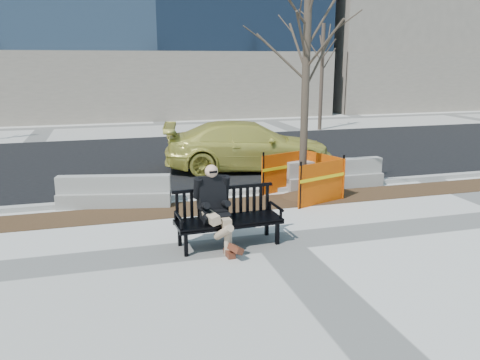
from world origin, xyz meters
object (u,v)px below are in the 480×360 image
(tree_fence, at_px, (302,197))
(jersey_barrier_right, at_px, (334,187))
(sedan, at_px, (248,169))
(jersey_barrier_left, at_px, (115,206))
(seated_man, at_px, (214,246))
(bench, at_px, (229,245))

(tree_fence, relative_size, jersey_barrier_right, 2.06)
(sedan, relative_size, jersey_barrier_left, 1.98)
(seated_man, bearing_deg, tree_fence, 38.75)
(sedan, bearing_deg, jersey_barrier_right, -140.08)
(sedan, height_order, jersey_barrier_right, sedan)
(bench, xyz_separation_m, sedan, (2.29, 6.29, 0.00))
(seated_man, height_order, jersey_barrier_right, seated_man)
(seated_man, relative_size, jersey_barrier_left, 0.58)
(sedan, xyz_separation_m, jersey_barrier_right, (1.67, -2.87, 0.00))
(tree_fence, height_order, sedan, tree_fence)
(tree_fence, bearing_deg, jersey_barrier_left, 173.88)
(bench, bearing_deg, jersey_barrier_right, 37.40)
(bench, xyz_separation_m, jersey_barrier_right, (3.96, 3.41, 0.00))
(seated_man, distance_m, jersey_barrier_right, 5.42)
(jersey_barrier_left, bearing_deg, sedan, 46.43)
(seated_man, relative_size, tree_fence, 0.27)
(sedan, xyz_separation_m, jersey_barrier_left, (-4.36, -3.03, 0.00))
(tree_fence, height_order, jersey_barrier_right, tree_fence)
(jersey_barrier_left, bearing_deg, jersey_barrier_right, 13.14)
(tree_fence, xyz_separation_m, jersey_barrier_right, (1.26, 0.67, 0.00))
(sedan, distance_m, jersey_barrier_left, 5.31)
(bench, relative_size, tree_fence, 0.36)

